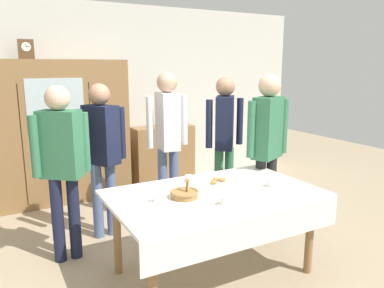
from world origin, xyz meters
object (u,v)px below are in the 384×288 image
(mantel_clock, at_px, (26,49))
(tea_cup_near_right, at_px, (158,199))
(spoon_mid_left, at_px, (254,169))
(dining_table, at_px, (216,204))
(pastry_plate, at_px, (218,182))
(person_behind_table_right, at_px, (168,131))
(tea_cup_far_right, at_px, (271,184))
(person_behind_table_left, at_px, (267,139))
(tea_cup_front_edge, at_px, (225,202))
(bread_basket, at_px, (185,194))
(bookshelf_low, at_px, (163,155))
(person_near_right_end, at_px, (225,132))
(tea_cup_back_edge, at_px, (189,179))
(spoon_far_left, at_px, (261,178))
(person_by_cabinet, at_px, (62,157))
(wall_cabinet, at_px, (55,133))
(person_beside_shelf, at_px, (102,146))
(book_stack, at_px, (163,125))

(mantel_clock, xyz_separation_m, tea_cup_near_right, (0.64, -2.54, -1.24))
(spoon_mid_left, bearing_deg, dining_table, -149.73)
(pastry_plate, bearing_deg, person_behind_table_right, 89.56)
(tea_cup_far_right, height_order, person_behind_table_left, person_behind_table_left)
(tea_cup_front_edge, height_order, bread_basket, bread_basket)
(bookshelf_low, bearing_deg, person_behind_table_right, -111.75)
(bread_basket, bearing_deg, person_near_right_end, 44.74)
(bookshelf_low, xyz_separation_m, tea_cup_front_edge, (-0.77, -2.90, 0.34))
(mantel_clock, xyz_separation_m, person_behind_table_left, (2.09, -2.13, -0.95))
(tea_cup_front_edge, bearing_deg, tea_cup_back_edge, 87.08)
(tea_cup_near_right, xyz_separation_m, bread_basket, (0.24, -0.01, 0.01))
(person_behind_table_right, bearing_deg, tea_cup_near_right, -118.13)
(dining_table, relative_size, tea_cup_back_edge, 13.71)
(spoon_far_left, distance_m, person_near_right_end, 1.05)
(person_behind_table_right, bearing_deg, person_by_cabinet, -161.46)
(dining_table, bearing_deg, tea_cup_far_right, -9.56)
(wall_cabinet, bearing_deg, bread_basket, -76.53)
(tea_cup_front_edge, bearing_deg, person_behind_table_left, 35.48)
(spoon_mid_left, relative_size, person_near_right_end, 0.07)
(spoon_far_left, bearing_deg, wall_cabinet, 121.92)
(pastry_plate, bearing_deg, mantel_clock, 119.15)
(person_beside_shelf, bearing_deg, bread_basket, -73.71)
(tea_cup_far_right, bearing_deg, spoon_mid_left, 67.02)
(wall_cabinet, height_order, tea_cup_front_edge, wall_cabinet)
(tea_cup_far_right, bearing_deg, wall_cabinet, 117.98)
(person_behind_table_left, xyz_separation_m, person_by_cabinet, (-2.02, 0.46, -0.06))
(book_stack, height_order, spoon_far_left, book_stack)
(person_behind_table_left, distance_m, person_near_right_end, 0.70)
(person_beside_shelf, bearing_deg, person_near_right_end, -3.67)
(bookshelf_low, distance_m, book_stack, 0.48)
(wall_cabinet, bearing_deg, tea_cup_back_edge, -68.95)
(mantel_clock, xyz_separation_m, pastry_plate, (1.32, -2.37, -1.25))
(tea_cup_back_edge, height_order, person_by_cabinet, person_by_cabinet)
(tea_cup_far_right, bearing_deg, person_behind_table_right, 104.14)
(tea_cup_near_right, height_order, spoon_mid_left, tea_cup_near_right)
(tea_cup_front_edge, height_order, person_by_cabinet, person_by_cabinet)
(bookshelf_low, relative_size, spoon_mid_left, 7.97)
(person_beside_shelf, bearing_deg, person_behind_table_right, 6.69)
(bread_basket, bearing_deg, wall_cabinet, 103.47)
(tea_cup_back_edge, bearing_deg, person_by_cabinet, 153.68)
(tea_cup_front_edge, distance_m, person_behind_table_right, 1.64)
(dining_table, xyz_separation_m, book_stack, (0.69, 2.64, 0.27))
(bread_basket, distance_m, spoon_far_left, 0.91)
(person_near_right_end, bearing_deg, tea_cup_front_edge, -123.22)
(dining_table, relative_size, pastry_plate, 6.37)
(person_by_cabinet, bearing_deg, bookshelf_low, 44.12)
(tea_cup_near_right, xyz_separation_m, person_behind_table_left, (1.44, 0.41, 0.28))
(mantel_clock, distance_m, person_by_cabinet, 1.96)
(dining_table, distance_m, pastry_plate, 0.29)
(person_beside_shelf, height_order, person_behind_table_left, person_behind_table_left)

